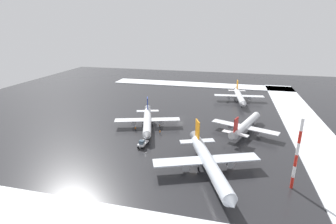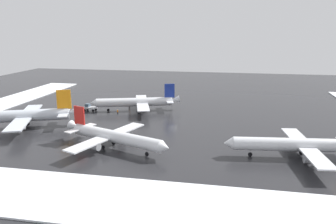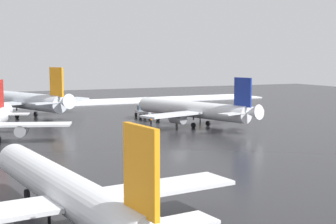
{
  "view_description": "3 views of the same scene",
  "coord_description": "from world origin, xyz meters",
  "px_view_note": "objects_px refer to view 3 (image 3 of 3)",
  "views": [
    {
      "loc": [
        -104.23,
        -19.87,
        38.17
      ],
      "look_at": [
        -7.81,
        3.6,
        5.0
      ],
      "focal_mm": 28.0,
      "sensor_mm": 36.0,
      "label": 1
    },
    {
      "loc": [
        16.53,
        -95.8,
        27.23
      ],
      "look_at": [
        -1.84,
        1.61,
        2.2
      ],
      "focal_mm": 35.0,
      "sensor_mm": 36.0,
      "label": 2
    },
    {
      "loc": [
        67.42,
        -33.65,
        12.73
      ],
      "look_at": [
        -8.22,
        2.13,
        3.54
      ],
      "focal_mm": 55.0,
      "sensor_mm": 36.0,
      "label": 3
    }
  ],
  "objects_px": {
    "airplane_foreground_jet": "(21,100)",
    "ground_crew_mid_apron": "(177,123)",
    "airplane_parked_portside": "(194,109)",
    "pushback_tug": "(142,111)",
    "airplane_distant_tail": "(66,191)",
    "ground_crew_by_nose_gear": "(200,117)",
    "ground_crew_beside_wing": "(151,120)"
  },
  "relations": [
    {
      "from": "pushback_tug",
      "to": "airplane_foreground_jet",
      "type": "bearing_deg",
      "value": 67.71
    },
    {
      "from": "ground_crew_by_nose_gear",
      "to": "ground_crew_beside_wing",
      "type": "height_order",
      "value": "same"
    },
    {
      "from": "airplane_foreground_jet",
      "to": "airplane_distant_tail",
      "type": "xyz_separation_m",
      "value": [
        73.58,
        -8.99,
        -0.47
      ]
    },
    {
      "from": "airplane_distant_tail",
      "to": "ground_crew_by_nose_gear",
      "type": "relative_size",
      "value": 17.94
    },
    {
      "from": "ground_crew_by_nose_gear",
      "to": "airplane_distant_tail",
      "type": "bearing_deg",
      "value": -122.19
    },
    {
      "from": "airplane_parked_portside",
      "to": "pushback_tug",
      "type": "distance_m",
      "value": 16.41
    },
    {
      "from": "airplane_foreground_jet",
      "to": "airplane_parked_portside",
      "type": "bearing_deg",
      "value": -158.18
    },
    {
      "from": "airplane_foreground_jet",
      "to": "airplane_distant_tail",
      "type": "bearing_deg",
      "value": 151.6
    },
    {
      "from": "airplane_parked_portside",
      "to": "ground_crew_beside_wing",
      "type": "height_order",
      "value": "airplane_parked_portside"
    },
    {
      "from": "ground_crew_beside_wing",
      "to": "ground_crew_by_nose_gear",
      "type": "bearing_deg",
      "value": 142.7
    },
    {
      "from": "airplane_parked_portside",
      "to": "ground_crew_mid_apron",
      "type": "bearing_deg",
      "value": 96.66
    },
    {
      "from": "ground_crew_beside_wing",
      "to": "ground_crew_mid_apron",
      "type": "bearing_deg",
      "value": 74.27
    },
    {
      "from": "airplane_distant_tail",
      "to": "ground_crew_beside_wing",
      "type": "xyz_separation_m",
      "value": [
        -50.7,
        28.69,
        -2.04
      ]
    },
    {
      "from": "airplane_foreground_jet",
      "to": "ground_crew_mid_apron",
      "type": "distance_m",
      "value": 36.76
    },
    {
      "from": "airplane_foreground_jet",
      "to": "ground_crew_mid_apron",
      "type": "bearing_deg",
      "value": -165.27
    },
    {
      "from": "pushback_tug",
      "to": "ground_crew_beside_wing",
      "type": "distance_m",
      "value": 11.53
    },
    {
      "from": "pushback_tug",
      "to": "ground_crew_by_nose_gear",
      "type": "xyz_separation_m",
      "value": [
        12.11,
        6.97,
        -0.31
      ]
    },
    {
      "from": "airplane_parked_portside",
      "to": "ground_crew_beside_wing",
      "type": "relative_size",
      "value": 17.61
    },
    {
      "from": "airplane_distant_tail",
      "to": "ground_crew_by_nose_gear",
      "type": "distance_m",
      "value": 62.96
    },
    {
      "from": "airplane_foreground_jet",
      "to": "ground_crew_by_nose_gear",
      "type": "distance_m",
      "value": 38.03
    },
    {
      "from": "airplane_parked_portside",
      "to": "ground_crew_beside_wing",
      "type": "distance_m",
      "value": 8.19
    },
    {
      "from": "airplane_parked_portside",
      "to": "airplane_distant_tail",
      "type": "relative_size",
      "value": 0.98
    },
    {
      "from": "airplane_foreground_jet",
      "to": "ground_crew_beside_wing",
      "type": "xyz_separation_m",
      "value": [
        22.88,
        19.7,
        -2.51
      ]
    },
    {
      "from": "ground_crew_mid_apron",
      "to": "ground_crew_by_nose_gear",
      "type": "xyz_separation_m",
      "value": [
        -5.78,
        7.9,
        0.0
      ]
    },
    {
      "from": "pushback_tug",
      "to": "ground_crew_by_nose_gear",
      "type": "distance_m",
      "value": 13.98
    },
    {
      "from": "ground_crew_mid_apron",
      "to": "ground_crew_beside_wing",
      "type": "relative_size",
      "value": 1.0
    },
    {
      "from": "airplane_parked_portside",
      "to": "ground_crew_mid_apron",
      "type": "distance_m",
      "value": 5.22
    },
    {
      "from": "airplane_parked_portside",
      "to": "ground_crew_by_nose_gear",
      "type": "distance_m",
      "value": 5.59
    },
    {
      "from": "ground_crew_mid_apron",
      "to": "ground_crew_beside_wing",
      "type": "height_order",
      "value": "same"
    },
    {
      "from": "airplane_distant_tail",
      "to": "pushback_tug",
      "type": "bearing_deg",
      "value": -33.49
    },
    {
      "from": "airplane_foreground_jet",
      "to": "ground_crew_mid_apron",
      "type": "relative_size",
      "value": 19.91
    },
    {
      "from": "pushback_tug",
      "to": "ground_crew_mid_apron",
      "type": "xyz_separation_m",
      "value": [
        17.89,
        -0.92,
        -0.31
      ]
    }
  ]
}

